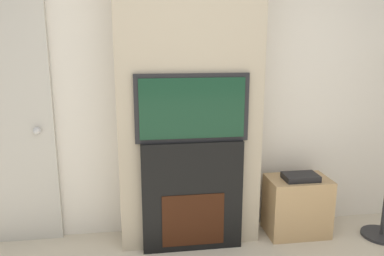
% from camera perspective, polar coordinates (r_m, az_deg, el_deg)
% --- Properties ---
extents(wall_back, '(6.00, 0.06, 2.70)m').
position_cam_1_polar(wall_back, '(3.18, -0.96, 7.56)').
color(wall_back, silver).
rests_on(wall_back, ground_plane).
extents(chimney_breast, '(1.13, 0.34, 2.70)m').
position_cam_1_polar(chimney_breast, '(2.98, -0.47, 7.20)').
color(chimney_breast, tan).
rests_on(chimney_breast, ground_plane).
extents(fireplace, '(0.80, 0.15, 0.90)m').
position_cam_1_polar(fireplace, '(3.04, 0.00, -10.30)').
color(fireplace, black).
rests_on(fireplace, ground_plane).
extents(television, '(0.87, 0.07, 0.52)m').
position_cam_1_polar(television, '(2.84, 0.01, 3.08)').
color(television, black).
rests_on(television, fireplace).
extents(media_stand, '(0.53, 0.34, 0.56)m').
position_cam_1_polar(media_stand, '(3.45, 15.70, -11.23)').
color(media_stand, tan).
rests_on(media_stand, ground_plane).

